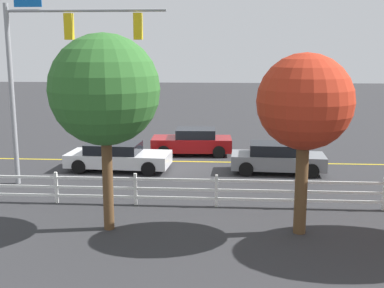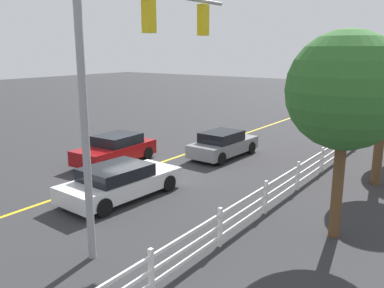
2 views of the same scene
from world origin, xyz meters
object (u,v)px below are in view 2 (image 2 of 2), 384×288
car_1 (223,144)px  car_0 (115,149)px  car_2 (120,181)px  tree_0 (346,91)px

car_1 → car_0: bearing=140.9°
car_2 → tree_0: 8.41m
car_1 → car_2: bearing=-177.5°
car_0 → tree_0: bearing=78.3°
car_0 → car_1: 5.43m
car_0 → car_2: size_ratio=0.89×
car_1 → tree_0: size_ratio=0.71×
car_0 → tree_0: 11.76m
car_0 → tree_0: size_ratio=0.71×
car_2 → tree_0: size_ratio=0.80×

